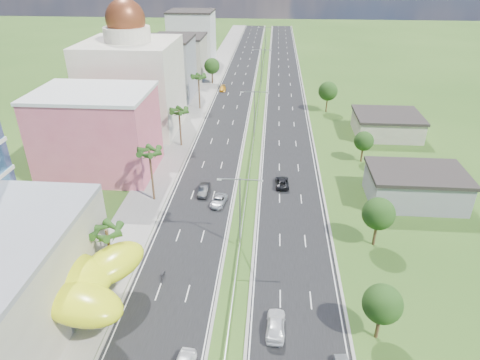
# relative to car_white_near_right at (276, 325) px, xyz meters

# --- Properties ---
(ground) EXTENTS (500.00, 500.00, 0.00)m
(ground) POSITION_rel_car_white_near_right_xyz_m (-5.12, 5.00, -0.91)
(ground) COLOR #2D5119
(ground) RESTS_ON ground
(road_left) EXTENTS (11.00, 260.00, 0.04)m
(road_left) POSITION_rel_car_white_near_right_xyz_m (-12.62, 95.00, -0.89)
(road_left) COLOR black
(road_left) RESTS_ON ground
(road_right) EXTENTS (11.00, 260.00, 0.04)m
(road_right) POSITION_rel_car_white_near_right_xyz_m (2.38, 95.00, -0.89)
(road_right) COLOR black
(road_right) RESTS_ON ground
(sidewalk_left) EXTENTS (7.00, 260.00, 0.12)m
(sidewalk_left) POSITION_rel_car_white_near_right_xyz_m (-22.12, 95.00, -0.85)
(sidewalk_left) COLOR gray
(sidewalk_left) RESTS_ON ground
(median_guardrail) EXTENTS (0.10, 216.06, 0.76)m
(median_guardrail) POSITION_rel_car_white_near_right_xyz_m (-5.12, 76.99, -0.29)
(median_guardrail) COLOR gray
(median_guardrail) RESTS_ON ground
(streetlight_median_b) EXTENTS (6.04, 0.25, 11.00)m
(streetlight_median_b) POSITION_rel_car_white_near_right_xyz_m (-5.12, 15.00, 5.84)
(streetlight_median_b) COLOR gray
(streetlight_median_b) RESTS_ON ground
(streetlight_median_c) EXTENTS (6.04, 0.25, 11.00)m
(streetlight_median_c) POSITION_rel_car_white_near_right_xyz_m (-5.12, 55.00, 5.84)
(streetlight_median_c) COLOR gray
(streetlight_median_c) RESTS_ON ground
(streetlight_median_d) EXTENTS (6.04, 0.25, 11.00)m
(streetlight_median_d) POSITION_rel_car_white_near_right_xyz_m (-5.12, 100.00, 5.84)
(streetlight_median_d) COLOR gray
(streetlight_median_d) RESTS_ON ground
(streetlight_median_e) EXTENTS (6.04, 0.25, 11.00)m
(streetlight_median_e) POSITION_rel_car_white_near_right_xyz_m (-5.12, 145.00, 5.84)
(streetlight_median_e) COLOR gray
(streetlight_median_e) RESTS_ON ground
(lime_canopy) EXTENTS (18.00, 15.00, 7.40)m
(lime_canopy) POSITION_rel_car_white_near_right_xyz_m (-25.11, 1.00, 4.09)
(lime_canopy) COLOR yellow
(lime_canopy) RESTS_ON ground
(pink_shophouse) EXTENTS (20.00, 15.00, 15.00)m
(pink_shophouse) POSITION_rel_car_white_near_right_xyz_m (-33.12, 37.00, 6.59)
(pink_shophouse) COLOR #D1556D
(pink_shophouse) RESTS_ON ground
(domed_building) EXTENTS (20.00, 20.00, 28.70)m
(domed_building) POSITION_rel_car_white_near_right_xyz_m (-33.12, 60.00, 10.45)
(domed_building) COLOR beige
(domed_building) RESTS_ON ground
(midrise_grey) EXTENTS (16.00, 15.00, 16.00)m
(midrise_grey) POSITION_rel_car_white_near_right_xyz_m (-32.12, 85.00, 7.09)
(midrise_grey) COLOR gray
(midrise_grey) RESTS_ON ground
(midrise_beige) EXTENTS (16.00, 15.00, 13.00)m
(midrise_beige) POSITION_rel_car_white_near_right_xyz_m (-32.12, 107.00, 5.59)
(midrise_beige) COLOR #A09783
(midrise_beige) RESTS_ON ground
(midrise_white) EXTENTS (16.00, 15.00, 18.00)m
(midrise_white) POSITION_rel_car_white_near_right_xyz_m (-32.12, 130.00, 8.09)
(midrise_white) COLOR silver
(midrise_white) RESTS_ON ground
(shed_near) EXTENTS (15.00, 10.00, 5.00)m
(shed_near) POSITION_rel_car_white_near_right_xyz_m (22.88, 30.00, 1.59)
(shed_near) COLOR gray
(shed_near) RESTS_ON ground
(shed_far) EXTENTS (14.00, 12.00, 4.40)m
(shed_far) POSITION_rel_car_white_near_right_xyz_m (24.88, 60.00, 1.29)
(shed_far) COLOR #A09783
(shed_far) RESTS_ON ground
(palm_tree_b) EXTENTS (3.60, 3.60, 8.10)m
(palm_tree_b) POSITION_rel_car_white_near_right_xyz_m (-20.62, 7.00, 6.16)
(palm_tree_b) COLOR #47301C
(palm_tree_b) RESTS_ON ground
(palm_tree_c) EXTENTS (3.60, 3.60, 9.60)m
(palm_tree_c) POSITION_rel_car_white_near_right_xyz_m (-20.62, 27.00, 7.59)
(palm_tree_c) COLOR #47301C
(palm_tree_c) RESTS_ON ground
(palm_tree_d) EXTENTS (3.60, 3.60, 8.60)m
(palm_tree_d) POSITION_rel_car_white_near_right_xyz_m (-20.62, 50.00, 6.64)
(palm_tree_d) COLOR #47301C
(palm_tree_d) RESTS_ON ground
(palm_tree_e) EXTENTS (3.60, 3.60, 9.40)m
(palm_tree_e) POSITION_rel_car_white_near_right_xyz_m (-20.62, 75.00, 7.40)
(palm_tree_e) COLOR #47301C
(palm_tree_e) RESTS_ON ground
(leafy_tree_lfar) EXTENTS (4.90, 4.90, 8.05)m
(leafy_tree_lfar) POSITION_rel_car_white_near_right_xyz_m (-20.62, 100.00, 4.67)
(leafy_tree_lfar) COLOR #47301C
(leafy_tree_lfar) RESTS_ON ground
(leafy_tree_ra) EXTENTS (4.20, 4.20, 6.90)m
(leafy_tree_ra) POSITION_rel_car_white_near_right_xyz_m (10.88, 0.00, 3.87)
(leafy_tree_ra) COLOR #47301C
(leafy_tree_ra) RESTS_ON ground
(leafy_tree_rb) EXTENTS (4.55, 4.55, 7.47)m
(leafy_tree_rb) POSITION_rel_car_white_near_right_xyz_m (13.88, 17.00, 4.27)
(leafy_tree_rb) COLOR #47301C
(leafy_tree_rb) RESTS_ON ground
(leafy_tree_rc) EXTENTS (3.85, 3.85, 6.33)m
(leafy_tree_rc) POSITION_rel_car_white_near_right_xyz_m (16.88, 45.00, 3.47)
(leafy_tree_rc) COLOR #47301C
(leafy_tree_rc) RESTS_ON ground
(leafy_tree_rd) EXTENTS (4.90, 4.90, 8.05)m
(leafy_tree_rd) POSITION_rel_car_white_near_right_xyz_m (12.88, 75.00, 4.67)
(leafy_tree_rd) COLOR #47301C
(leafy_tree_rd) RESTS_ON ground
(car_dark_left) EXTENTS (1.67, 4.65, 1.53)m
(car_dark_left) POSITION_rel_car_white_near_right_xyz_m (-12.51, 29.56, -0.10)
(car_dark_left) COLOR black
(car_dark_left) RESTS_ON road_left
(car_silver_mid_left) EXTENTS (2.84, 4.87, 1.27)m
(car_silver_mid_left) POSITION_rel_car_white_near_right_xyz_m (-9.54, 26.27, -0.23)
(car_silver_mid_left) COLOR #AEB1B6
(car_silver_mid_left) RESTS_ON road_left
(car_yellow_far_left) EXTENTS (2.10, 4.59, 1.30)m
(car_yellow_far_left) POSITION_rel_car_white_near_right_xyz_m (-16.46, 92.49, -0.21)
(car_yellow_far_left) COLOR orange
(car_yellow_far_left) RESTS_ON road_left
(car_white_near_right) EXTENTS (2.23, 5.15, 1.73)m
(car_white_near_right) POSITION_rel_car_white_near_right_xyz_m (0.00, 0.00, 0.00)
(car_white_near_right) COLOR white
(car_white_near_right) RESTS_ON road_right
(car_dark_far_right) EXTENTS (2.47, 5.03, 1.37)m
(car_dark_far_right) POSITION_rel_car_white_near_right_xyz_m (0.99, 33.52, -0.18)
(car_dark_far_right) COLOR black
(car_dark_far_right) RESTS_ON road_right
(motorcycle) EXTENTS (0.62, 1.91, 1.21)m
(motorcycle) POSITION_rel_car_white_near_right_xyz_m (-14.40, 7.50, -0.26)
(motorcycle) COLOR black
(motorcycle) RESTS_ON road_left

